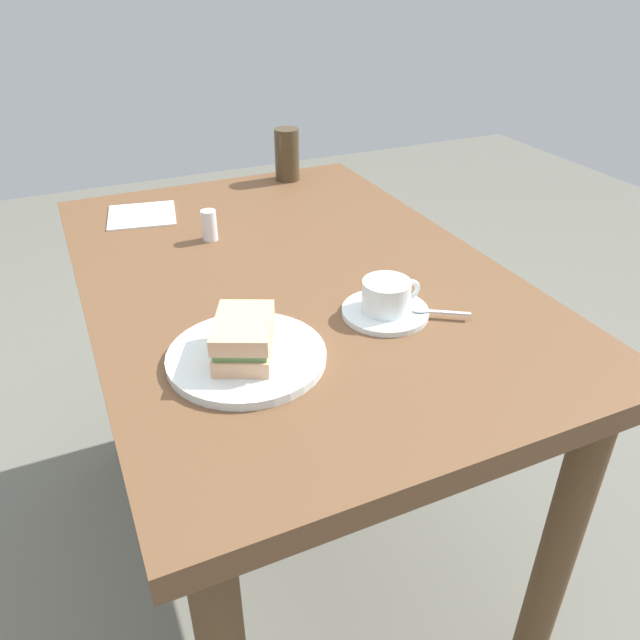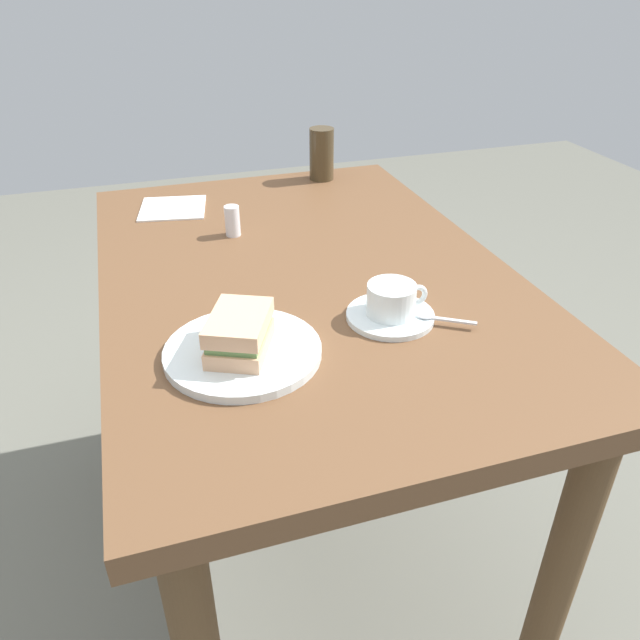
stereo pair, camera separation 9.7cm
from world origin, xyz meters
name	(u,v)px [view 2 (the right image)]	position (x,y,z in m)	size (l,w,h in m)	color
ground_plane	(309,537)	(0.00, 0.00, 0.00)	(6.00, 6.00, 0.00)	#67675C
dining_table	(306,322)	(0.00, 0.00, 0.66)	(1.14, 0.77, 0.78)	brown
sandwich_plate	(243,351)	(-0.25, 0.17, 0.78)	(0.24, 0.24, 0.01)	white
sandwich_front	(240,333)	(-0.26, 0.18, 0.82)	(0.14, 0.12, 0.06)	#E3AD82
coffee_saucer	(390,316)	(-0.22, -0.08, 0.78)	(0.15, 0.15, 0.01)	white
coffee_cup	(392,298)	(-0.22, -0.08, 0.81)	(0.08, 0.11, 0.05)	white
spoon	(436,318)	(-0.26, -0.15, 0.79)	(0.06, 0.09, 0.01)	silver
napkin	(173,208)	(0.40, 0.21, 0.78)	(0.15, 0.15, 0.00)	white
salt_shaker	(232,221)	(0.20, 0.10, 0.81)	(0.03, 0.03, 0.07)	silver
drinking_glass	(322,154)	(0.50, -0.19, 0.84)	(0.06, 0.06, 0.13)	#443621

